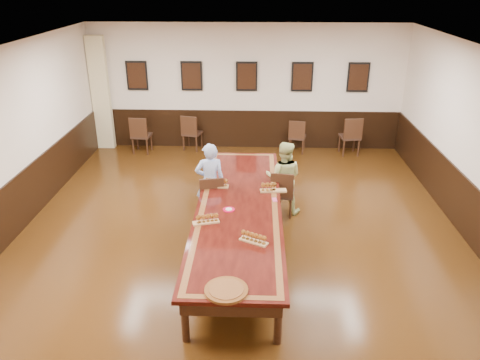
{
  "coord_description": "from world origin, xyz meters",
  "views": [
    {
      "loc": [
        0.28,
        -6.92,
        4.29
      ],
      "look_at": [
        0.0,
        0.5,
        1.0
      ],
      "focal_mm": 35.0,
      "sensor_mm": 36.0,
      "label": 1
    }
  ],
  "objects_px": {
    "spare_chair_d": "(350,135)",
    "person_woman": "(284,178)",
    "chair_man": "(211,198)",
    "chair_woman": "(283,192)",
    "carved_platter": "(226,290)",
    "conference_table": "(239,213)",
    "spare_chair_a": "(141,134)",
    "person_man": "(210,182)",
    "spare_chair_b": "(192,132)",
    "spare_chair_c": "(297,136)"
  },
  "relations": [
    {
      "from": "spare_chair_b",
      "to": "spare_chair_d",
      "type": "xyz_separation_m",
      "value": [
        4.07,
        -0.23,
        0.03
      ]
    },
    {
      "from": "spare_chair_b",
      "to": "conference_table",
      "type": "xyz_separation_m",
      "value": [
        1.42,
        -4.75,
        0.14
      ]
    },
    {
      "from": "chair_woman",
      "to": "carved_platter",
      "type": "bearing_deg",
      "value": 84.35
    },
    {
      "from": "chair_man",
      "to": "person_man",
      "type": "relative_size",
      "value": 0.63
    },
    {
      "from": "chair_man",
      "to": "person_woman",
      "type": "xyz_separation_m",
      "value": [
        1.36,
        0.42,
        0.25
      ]
    },
    {
      "from": "spare_chair_a",
      "to": "spare_chair_d",
      "type": "distance_m",
      "value": 5.35
    },
    {
      "from": "carved_platter",
      "to": "spare_chair_c",
      "type": "bearing_deg",
      "value": 78.66
    },
    {
      "from": "spare_chair_c",
      "to": "chair_woman",
      "type": "bearing_deg",
      "value": 92.02
    },
    {
      "from": "person_man",
      "to": "carved_platter",
      "type": "bearing_deg",
      "value": 87.5
    },
    {
      "from": "chair_man",
      "to": "conference_table",
      "type": "distance_m",
      "value": 1.03
    },
    {
      "from": "spare_chair_d",
      "to": "person_woman",
      "type": "distance_m",
      "value": 3.75
    },
    {
      "from": "person_woman",
      "to": "carved_platter",
      "type": "distance_m",
      "value": 3.66
    },
    {
      "from": "chair_woman",
      "to": "carved_platter",
      "type": "xyz_separation_m",
      "value": [
        -0.85,
        -3.46,
        0.31
      ]
    },
    {
      "from": "chair_woman",
      "to": "spare_chair_c",
      "type": "distance_m",
      "value": 3.5
    },
    {
      "from": "person_man",
      "to": "conference_table",
      "type": "relative_size",
      "value": 0.3
    },
    {
      "from": "spare_chair_d",
      "to": "person_man",
      "type": "bearing_deg",
      "value": 40.73
    },
    {
      "from": "chair_man",
      "to": "person_woman",
      "type": "bearing_deg",
      "value": -174.33
    },
    {
      "from": "chair_man",
      "to": "conference_table",
      "type": "xyz_separation_m",
      "value": [
        0.55,
        -0.86,
        0.14
      ]
    },
    {
      "from": "conference_table",
      "to": "person_man",
      "type": "bearing_deg",
      "value": 120.88
    },
    {
      "from": "spare_chair_d",
      "to": "conference_table",
      "type": "height_order",
      "value": "spare_chair_d"
    },
    {
      "from": "chair_man",
      "to": "person_man",
      "type": "xyz_separation_m",
      "value": [
        -0.02,
        0.1,
        0.28
      ]
    },
    {
      "from": "spare_chair_c",
      "to": "conference_table",
      "type": "distance_m",
      "value": 4.83
    },
    {
      "from": "chair_man",
      "to": "carved_platter",
      "type": "relative_size",
      "value": 1.61
    },
    {
      "from": "person_woman",
      "to": "carved_platter",
      "type": "relative_size",
      "value": 2.45
    },
    {
      "from": "chair_man",
      "to": "chair_woman",
      "type": "xyz_separation_m",
      "value": [
        1.34,
        0.32,
        -0.01
      ]
    },
    {
      "from": "chair_woman",
      "to": "spare_chair_b",
      "type": "height_order",
      "value": "spare_chair_b"
    },
    {
      "from": "spare_chair_b",
      "to": "spare_chair_c",
      "type": "xyz_separation_m",
      "value": [
        2.75,
        -0.11,
        -0.03
      ]
    },
    {
      "from": "chair_woman",
      "to": "spare_chair_d",
      "type": "distance_m",
      "value": 3.83
    },
    {
      "from": "chair_woman",
      "to": "spare_chair_c",
      "type": "height_order",
      "value": "chair_woman"
    },
    {
      "from": "spare_chair_b",
      "to": "chair_man",
      "type": "bearing_deg",
      "value": 117.14
    },
    {
      "from": "spare_chair_b",
      "to": "carved_platter",
      "type": "height_order",
      "value": "spare_chair_b"
    },
    {
      "from": "person_man",
      "to": "conference_table",
      "type": "distance_m",
      "value": 1.12
    },
    {
      "from": "chair_man",
      "to": "person_woman",
      "type": "distance_m",
      "value": 1.44
    },
    {
      "from": "spare_chair_b",
      "to": "person_man",
      "type": "distance_m",
      "value": 3.9
    },
    {
      "from": "spare_chair_d",
      "to": "person_man",
      "type": "height_order",
      "value": "person_man"
    },
    {
      "from": "chair_woman",
      "to": "spare_chair_c",
      "type": "relative_size",
      "value": 1.04
    },
    {
      "from": "spare_chair_b",
      "to": "person_man",
      "type": "relative_size",
      "value": 0.63
    },
    {
      "from": "spare_chair_a",
      "to": "person_man",
      "type": "distance_m",
      "value": 4.11
    },
    {
      "from": "chair_woman",
      "to": "spare_chair_c",
      "type": "xyz_separation_m",
      "value": [
        0.54,
        3.46,
        -0.02
      ]
    },
    {
      "from": "spare_chair_c",
      "to": "person_man",
      "type": "xyz_separation_m",
      "value": [
        -1.9,
        -3.69,
        0.31
      ]
    },
    {
      "from": "spare_chair_c",
      "to": "conference_table",
      "type": "relative_size",
      "value": 0.18
    },
    {
      "from": "chair_woman",
      "to": "carved_platter",
      "type": "relative_size",
      "value": 1.57
    },
    {
      "from": "conference_table",
      "to": "spare_chair_a",
      "type": "bearing_deg",
      "value": 121.1
    },
    {
      "from": "spare_chair_d",
      "to": "chair_man",
      "type": "bearing_deg",
      "value": 41.68
    },
    {
      "from": "person_man",
      "to": "chair_woman",
      "type": "bearing_deg",
      "value": 177.84
    },
    {
      "from": "spare_chair_c",
      "to": "conference_table",
      "type": "bearing_deg",
      "value": 84.91
    },
    {
      "from": "conference_table",
      "to": "carved_platter",
      "type": "bearing_deg",
      "value": -91.54
    },
    {
      "from": "chair_woman",
      "to": "spare_chair_d",
      "type": "bearing_deg",
      "value": -110.96
    },
    {
      "from": "person_man",
      "to": "conference_table",
      "type": "xyz_separation_m",
      "value": [
        0.57,
        -0.96,
        -0.14
      ]
    },
    {
      "from": "chair_woman",
      "to": "conference_table",
      "type": "distance_m",
      "value": 1.43
    }
  ]
}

